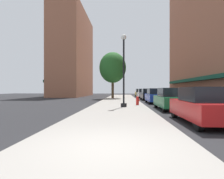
% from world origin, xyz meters
% --- Properties ---
extents(ground_plane, '(90.00, 90.00, 0.00)m').
position_xyz_m(ground_plane, '(4.00, 18.00, 0.00)').
color(ground_plane, '#232326').
extents(sidewalk_slab, '(4.80, 50.00, 0.12)m').
position_xyz_m(sidewalk_slab, '(0.00, 19.00, 0.06)').
color(sidewalk_slab, gray).
rests_on(sidewalk_slab, ground).
extents(building_far_background, '(6.80, 18.00, 18.97)m').
position_xyz_m(building_far_background, '(-11.01, 37.00, 9.47)').
color(building_far_background, '#9E6047').
rests_on(building_far_background, ground).
extents(lamppost, '(0.48, 0.48, 5.90)m').
position_xyz_m(lamppost, '(0.47, 10.35, 3.20)').
color(lamppost, black).
rests_on(lamppost, sidewalk_slab).
extents(fire_hydrant, '(0.33, 0.26, 0.79)m').
position_xyz_m(fire_hydrant, '(1.74, 12.32, 0.52)').
color(fire_hydrant, red).
rests_on(fire_hydrant, sidewalk_slab).
extents(parking_meter_near, '(0.14, 0.09, 1.31)m').
position_xyz_m(parking_meter_near, '(2.05, 17.54, 0.95)').
color(parking_meter_near, slate).
rests_on(parking_meter_near, sidewalk_slab).
extents(tree_near, '(4.31, 4.31, 7.43)m').
position_xyz_m(tree_near, '(-1.27, 25.06, 5.05)').
color(tree_near, '#4C3823').
rests_on(tree_near, sidewalk_slab).
extents(car_red, '(1.80, 4.30, 1.66)m').
position_xyz_m(car_red, '(4.00, 3.96, 0.81)').
color(car_red, black).
rests_on(car_red, ground).
extents(car_green, '(1.80, 4.30, 1.66)m').
position_xyz_m(car_green, '(4.00, 9.65, 0.81)').
color(car_green, black).
rests_on(car_green, ground).
extents(car_blue, '(1.80, 4.30, 1.66)m').
position_xyz_m(car_blue, '(4.00, 16.13, 0.81)').
color(car_blue, black).
rests_on(car_blue, ground).
extents(car_black, '(1.80, 4.30, 1.66)m').
position_xyz_m(car_black, '(4.00, 22.45, 0.81)').
color(car_black, black).
rests_on(car_black, ground).
extents(car_white, '(1.80, 4.30, 1.66)m').
position_xyz_m(car_white, '(4.00, 28.90, 0.81)').
color(car_white, black).
rests_on(car_white, ground).
extents(car_yellow, '(1.80, 4.30, 1.66)m').
position_xyz_m(car_yellow, '(4.00, 35.46, 0.81)').
color(car_yellow, black).
rests_on(car_yellow, ground).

